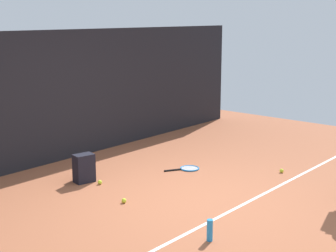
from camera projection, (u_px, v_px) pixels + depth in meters
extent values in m
plane|color=#9E5638|center=(190.00, 200.00, 7.05)|extent=(12.00, 12.00, 0.00)
cube|color=black|center=(52.00, 97.00, 8.71)|extent=(10.00, 0.10, 2.27)
cube|color=white|center=(229.00, 212.00, 6.64)|extent=(9.00, 0.05, 0.00)
cylinder|color=black|center=(173.00, 170.00, 8.38)|extent=(0.28, 0.18, 0.03)
torus|color=#1E72BF|center=(190.00, 168.00, 8.49)|extent=(0.44, 0.44, 0.02)
cylinder|color=#B2B2B2|center=(190.00, 168.00, 8.49)|extent=(0.38, 0.38, 0.00)
cube|color=black|center=(84.00, 168.00, 7.78)|extent=(0.33, 0.26, 0.44)
cube|color=black|center=(80.00, 171.00, 7.91)|extent=(0.23, 0.12, 0.20)
sphere|color=#CCE033|center=(282.00, 171.00, 8.28)|extent=(0.07, 0.07, 0.07)
sphere|color=#CCE033|center=(124.00, 201.00, 6.95)|extent=(0.07, 0.07, 0.07)
sphere|color=#CCE033|center=(100.00, 182.00, 7.71)|extent=(0.07, 0.07, 0.07)
cylinder|color=#268CD8|center=(210.00, 230.00, 5.76)|extent=(0.07, 0.07, 0.25)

